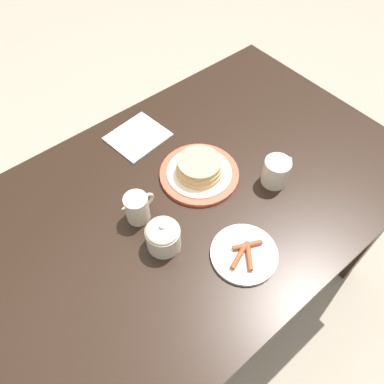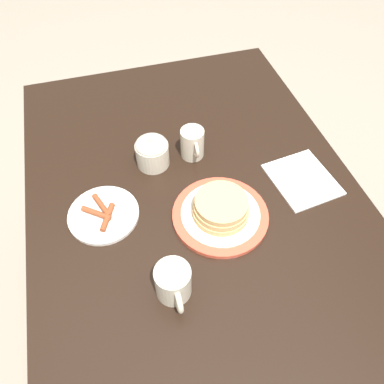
% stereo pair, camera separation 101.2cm
% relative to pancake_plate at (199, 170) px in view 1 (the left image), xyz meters
% --- Properties ---
extents(ground_plane, '(8.00, 8.00, 0.00)m').
position_rel_pancake_plate_xyz_m(ground_plane, '(-0.04, -0.04, -0.77)').
color(ground_plane, gray).
extents(dining_table, '(1.30, 0.85, 0.75)m').
position_rel_pancake_plate_xyz_m(dining_table, '(-0.04, -0.04, -0.15)').
color(dining_table, black).
rests_on(dining_table, ground_plane).
extents(pancake_plate, '(0.24, 0.24, 0.06)m').
position_rel_pancake_plate_xyz_m(pancake_plate, '(0.00, 0.00, 0.00)').
color(pancake_plate, '#DB5138').
rests_on(pancake_plate, dining_table).
extents(side_plate_bacon, '(0.17, 0.17, 0.02)m').
position_rel_pancake_plate_xyz_m(side_plate_bacon, '(-0.08, -0.28, -0.02)').
color(side_plate_bacon, silver).
rests_on(side_plate_bacon, dining_table).
extents(coffee_mug, '(0.11, 0.08, 0.08)m').
position_rel_pancake_plate_xyz_m(coffee_mug, '(0.16, -0.16, 0.02)').
color(coffee_mug, beige).
rests_on(coffee_mug, dining_table).
extents(creamer_pitcher, '(0.10, 0.06, 0.09)m').
position_rel_pancake_plate_xyz_m(creamer_pitcher, '(-0.23, -0.01, 0.02)').
color(creamer_pitcher, beige).
rests_on(creamer_pitcher, dining_table).
extents(sugar_bowl, '(0.09, 0.09, 0.10)m').
position_rel_pancake_plate_xyz_m(sugar_bowl, '(-0.22, -0.12, 0.02)').
color(sugar_bowl, beige).
rests_on(sugar_bowl, dining_table).
extents(napkin, '(0.19, 0.17, 0.01)m').
position_rel_pancake_plate_xyz_m(napkin, '(-0.05, 0.25, -0.02)').
color(napkin, white).
rests_on(napkin, dining_table).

